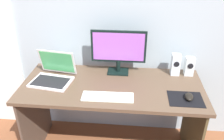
{
  "coord_description": "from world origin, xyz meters",
  "views": [
    {
      "loc": [
        0.15,
        -1.62,
        1.73
      ],
      "look_at": [
        0.0,
        -0.02,
        0.88
      ],
      "focal_mm": 38.07,
      "sensor_mm": 36.0,
      "label": 1
    }
  ],
  "objects": [
    {
      "name": "wall_back",
      "position": [
        0.0,
        0.38,
        1.25
      ],
      "size": [
        6.0,
        0.04,
        2.5
      ],
      "primitive_type": "cube",
      "color": "#9FAFB6",
      "rests_on": "ground_plane"
    },
    {
      "name": "laptop",
      "position": [
        -0.49,
        0.03,
        0.78
      ],
      "size": [
        0.35,
        0.32,
        0.23
      ],
      "color": "silver",
      "rests_on": "desk"
    },
    {
      "name": "monitor",
      "position": [
        0.04,
        0.22,
        0.94
      ],
      "size": [
        0.46,
        0.14,
        0.38
      ],
      "color": "black",
      "rests_on": "desk"
    },
    {
      "name": "mouse",
      "position": [
        0.58,
        -0.15,
        0.75
      ],
      "size": [
        0.07,
        0.11,
        0.04
      ],
      "primitive_type": "ellipsoid",
      "rotation": [
        0.0,
        0.0,
        -0.14
      ],
      "color": "black",
      "rests_on": "mousepad"
    },
    {
      "name": "speaker_right",
      "position": [
        0.64,
        0.23,
        0.81
      ],
      "size": [
        0.07,
        0.07,
        0.16
      ],
      "color": "silver",
      "rests_on": "desk"
    },
    {
      "name": "speaker_near_monitor",
      "position": [
        0.52,
        0.23,
        0.82
      ],
      "size": [
        0.07,
        0.08,
        0.18
      ],
      "color": "silver",
      "rests_on": "desk"
    },
    {
      "name": "desk",
      "position": [
        0.0,
        0.0,
        0.58
      ],
      "size": [
        1.45,
        0.63,
        0.73
      ],
      "color": "brown",
      "rests_on": "ground_plane"
    },
    {
      "name": "fishbowl",
      "position": [
        -0.5,
        0.22,
        0.8
      ],
      "size": [
        0.15,
        0.15,
        0.15
      ],
      "primitive_type": "sphere",
      "color": "silver",
      "rests_on": "desk"
    },
    {
      "name": "mousepad",
      "position": [
        0.55,
        -0.15,
        0.73
      ],
      "size": [
        0.25,
        0.2,
        0.0
      ],
      "primitive_type": "cube",
      "color": "black",
      "rests_on": "desk"
    },
    {
      "name": "keyboard_external",
      "position": [
        -0.01,
        -0.18,
        0.74
      ],
      "size": [
        0.38,
        0.13,
        0.01
      ],
      "primitive_type": "cube",
      "rotation": [
        0.0,
        0.0,
        0.02
      ],
      "color": "white",
      "rests_on": "desk"
    }
  ]
}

